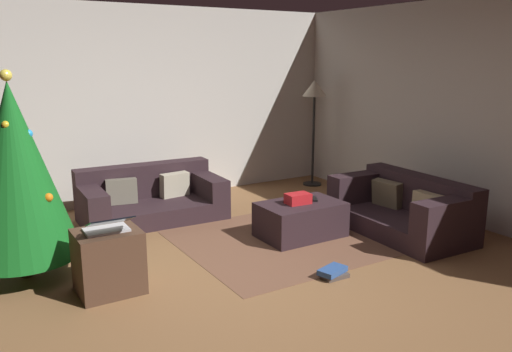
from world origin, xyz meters
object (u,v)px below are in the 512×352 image
object	(u,v)px
ottoman	(301,220)
side_table	(108,261)
christmas_tree	(16,171)
tv_remote	(315,199)
corner_lamp	(314,96)
couch_left	(150,198)
laptop	(108,227)
book_stack	(333,272)
gift_box	(298,199)
couch_right	(405,209)

from	to	relation	value
ottoman	side_table	distance (m)	2.21
christmas_tree	tv_remote	bearing A→B (deg)	-7.95
christmas_tree	corner_lamp	bearing A→B (deg)	17.99
couch_left	side_table	distance (m)	2.05
couch_left	tv_remote	size ratio (longest dim) A/B	10.67
couch_left	laptop	xyz separation A→B (m)	(-1.02, -1.84, 0.34)
couch_left	christmas_tree	size ratio (longest dim) A/B	0.93
laptop	corner_lamp	size ratio (longest dim) A/B	0.25
couch_left	book_stack	distance (m)	2.67
laptop	corner_lamp	xyz separation A→B (m)	(3.74, 2.16, 0.77)
gift_box	couch_right	bearing A→B (deg)	-22.80
corner_lamp	couch_right	bearing A→B (deg)	-101.33
tv_remote	couch_right	bearing A→B (deg)	2.39
couch_right	gift_box	size ratio (longest dim) A/B	6.23
ottoman	christmas_tree	world-z (taller)	christmas_tree
laptop	book_stack	size ratio (longest dim) A/B	1.29
couch_left	corner_lamp	size ratio (longest dim) A/B	1.07
gift_box	tv_remote	bearing A→B (deg)	4.54
tv_remote	christmas_tree	size ratio (longest dim) A/B	0.09
tv_remote	book_stack	distance (m)	1.25
corner_lamp	book_stack	bearing A→B (deg)	-124.29
ottoman	side_table	world-z (taller)	side_table
laptop	corner_lamp	bearing A→B (deg)	29.96
couch_right	christmas_tree	size ratio (longest dim) A/B	0.88
couch_left	tv_remote	distance (m)	2.03
ottoman	corner_lamp	distance (m)	2.66
tv_remote	corner_lamp	bearing A→B (deg)	84.48
gift_box	book_stack	bearing A→B (deg)	-108.65
couch_left	corner_lamp	world-z (taller)	corner_lamp
couch_left	ottoman	distance (m)	1.91
laptop	tv_remote	bearing A→B (deg)	8.39
christmas_tree	corner_lamp	distance (m)	4.53
couch_left	couch_right	distance (m)	3.02
couch_right	christmas_tree	bearing A→B (deg)	79.07
couch_left	laptop	distance (m)	2.13
christmas_tree	book_stack	distance (m)	2.92
laptop	corner_lamp	distance (m)	4.39
tv_remote	christmas_tree	xyz separation A→B (m)	(-2.94, 0.41, 0.58)
tv_remote	side_table	xyz separation A→B (m)	(-2.38, -0.29, -0.13)
couch_left	book_stack	bearing A→B (deg)	109.27
side_table	corner_lamp	size ratio (longest dim) A/B	0.34
christmas_tree	laptop	xyz separation A→B (m)	(0.55, -0.76, -0.38)
ottoman	christmas_tree	xyz separation A→B (m)	(-2.74, 0.42, 0.78)
couch_right	corner_lamp	distance (m)	2.59
ottoman	book_stack	xyz separation A→B (m)	(-0.39, -1.04, -0.15)
side_table	book_stack	xyz separation A→B (m)	(1.79, -0.76, -0.22)
couch_left	gift_box	bearing A→B (deg)	128.94
laptop	couch_left	bearing A→B (deg)	61.16
corner_lamp	laptop	bearing A→B (deg)	-150.04
gift_box	corner_lamp	xyz separation A→B (m)	(1.60, 1.82, 0.92)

